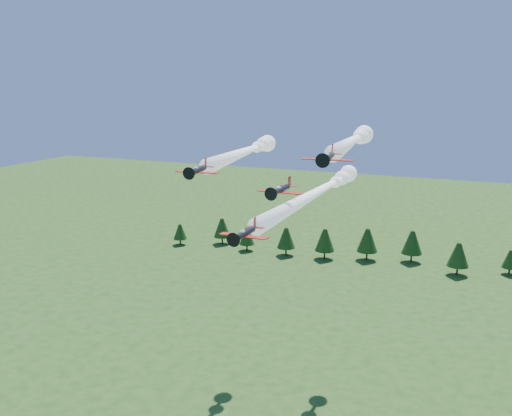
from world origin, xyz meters
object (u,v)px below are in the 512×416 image
at_px(plane_lead, 319,191).
at_px(plane_right, 353,140).
at_px(plane_slot, 281,190).
at_px(plane_left, 247,151).

distance_m(plane_lead, plane_right, 11.07).
relative_size(plane_lead, plane_slot, 7.18).
relative_size(plane_right, plane_slot, 5.25).
distance_m(plane_left, plane_slot, 24.32).
distance_m(plane_left, plane_right, 21.84).
height_order(plane_lead, plane_slot, plane_slot).
bearing_deg(plane_right, plane_lead, -167.59).
relative_size(plane_left, plane_right, 1.07).
bearing_deg(plane_lead, plane_right, 18.39).
bearing_deg(plane_slot, plane_right, 69.89).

